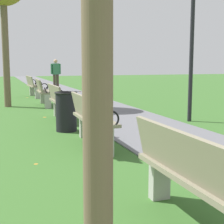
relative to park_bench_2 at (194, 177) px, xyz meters
The scene contains 10 objects.
paved_walkway 15.02m from the park_bench_2, 83.86° to the left, with size 2.20×44.00×0.02m, color slate.
park_bench_2 is the anchor object (origin of this frame).
park_bench_3 3.22m from the park_bench_2, 90.00° to the left, with size 0.51×1.61×0.90m.
park_bench_4 6.10m from the park_bench_2, 90.00° to the left, with size 0.48×1.60×0.90m.
park_bench_5 9.26m from the park_bench_2, 90.00° to the left, with size 0.52×1.61×0.90m.
park_bench_6 12.47m from the park_bench_2, 90.00° to the left, with size 0.55×1.62×0.90m.
pedestrian_walking 15.23m from the park_bench_2, 84.57° to the left, with size 0.53×0.26×1.62m.
trash_bin 4.69m from the park_bench_2, 91.80° to the left, with size 0.48×0.48×0.84m.
lamp_post 6.05m from the park_bench_2, 58.57° to the left, with size 0.28×0.28×3.48m.
scattered_leaves 8.07m from the park_bench_2, 88.42° to the left, with size 4.34×19.28×0.02m.
Camera 1 is at (-2.06, 0.69, 1.43)m, focal length 54.62 mm.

